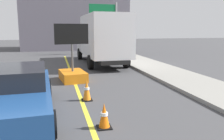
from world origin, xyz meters
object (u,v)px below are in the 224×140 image
traffic_cone_far_lane (87,90)px  traffic_cone_mid_lane (104,116)px  pickup_car (14,92)px  arrow_board_trailer (73,71)px  highway_guide_sign (109,19)px  box_truck (101,38)px

traffic_cone_far_lane → traffic_cone_mid_lane: bearing=-87.2°
traffic_cone_far_lane → pickup_car: bearing=-156.4°
arrow_board_trailer → traffic_cone_far_lane: (0.24, -3.36, -0.11)m
arrow_board_trailer → highway_guide_sign: bearing=69.1°
arrow_board_trailer → highway_guide_sign: size_ratio=0.54×
highway_guide_sign → traffic_cone_far_lane: highway_guide_sign is taller
pickup_car → box_truck: bearing=65.1°
box_truck → pickup_car: bearing=-114.9°
box_truck → pickup_car: size_ratio=1.52×
arrow_board_trailer → traffic_cone_mid_lane: bearing=-86.4°
pickup_car → highway_guide_sign: (6.32, 15.74, 2.72)m
box_truck → traffic_cone_far_lane: 8.81m
highway_guide_sign → traffic_cone_mid_lane: (-4.01, -17.18, -3.11)m
box_truck → traffic_cone_mid_lane: (-2.04, -10.81, -1.52)m
box_truck → arrow_board_trailer: bearing=-115.4°
arrow_board_trailer → traffic_cone_mid_lane: (0.36, -5.76, -0.17)m
arrow_board_trailer → pickup_car: bearing=-114.3°
box_truck → traffic_cone_far_lane: bearing=-104.4°
pickup_car → traffic_cone_mid_lane: pickup_car is taller
highway_guide_sign → traffic_cone_mid_lane: 17.92m
box_truck → traffic_cone_far_lane: box_truck is taller
traffic_cone_mid_lane → traffic_cone_far_lane: traffic_cone_far_lane is taller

